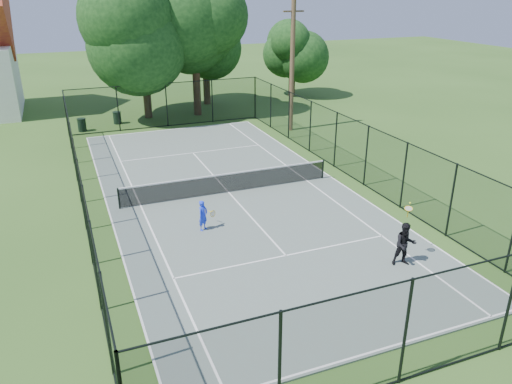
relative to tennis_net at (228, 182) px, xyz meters
name	(u,v)px	position (x,y,z in m)	size (l,w,h in m)	color
ground	(229,193)	(0.00, 0.00, -0.58)	(120.00, 120.00, 0.00)	#2F521C
tennis_court	(229,193)	(0.00, 0.00, -0.55)	(11.00, 24.00, 0.06)	slate
tennis_net	(228,182)	(0.00, 0.00, 0.00)	(10.08, 0.08, 0.95)	black
fence	(228,163)	(0.00, 0.00, 0.92)	(13.10, 26.10, 3.00)	black
tree_near_left	(142,39)	(-0.78, 16.02, 4.99)	(6.94, 6.94, 9.05)	#332114
tree_near_mid	(195,40)	(2.84, 15.50, 4.85)	(6.73, 6.73, 8.81)	#332114
tree_near_right	(205,45)	(4.56, 18.82, 4.09)	(5.33, 5.33, 7.35)	#332114
tree_far_right	(293,53)	(12.39, 19.10, 3.12)	(4.52, 4.52, 5.97)	#332114
trash_bin_left	(82,125)	(-5.61, 13.85, -0.13)	(0.58, 0.58, 0.88)	black
trash_bin_right	(117,118)	(-3.16, 15.02, -0.14)	(0.58, 0.58, 0.86)	black
utility_pole	(292,66)	(7.49, 9.00, 3.64)	(1.40, 0.30, 8.32)	#4C3823
player_blue	(203,215)	(-2.17, -3.29, 0.10)	(0.86, 0.50, 1.24)	#1C36EF
player_black	(405,244)	(3.53, -8.45, 0.27)	(1.06, 1.12, 2.02)	black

